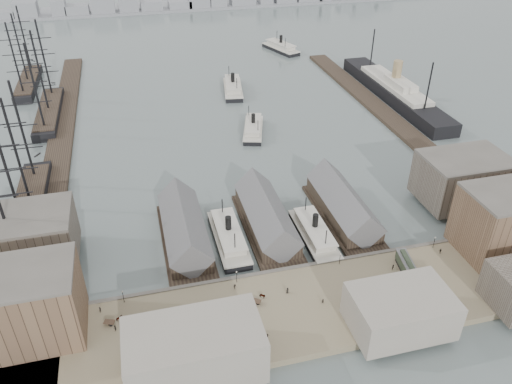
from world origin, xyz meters
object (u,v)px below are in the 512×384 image
object	(u,v)px
horse_cart_right	(398,282)
horse_cart_center	(260,298)
ferry_docked_west	(229,236)
ocean_steamer	(394,91)
tram	(406,266)
horse_cart_left	(116,319)

from	to	relation	value
horse_cart_right	horse_cart_center	bearing A→B (deg)	104.14
ferry_docked_west	ocean_steamer	size ratio (longest dim) A/B	0.30
tram	ferry_docked_west	bearing A→B (deg)	157.36
ferry_docked_west	ocean_steamer	distance (m)	141.15
horse_cart_left	horse_cart_right	world-z (taller)	horse_cart_right
ocean_steamer	horse_cart_right	xyz separation A→B (m)	(-64.83, -125.99, -1.30)
ocean_steamer	tram	xyz separation A→B (m)	(-60.33, -122.04, -0.13)
tram	horse_cart_left	bearing A→B (deg)	-171.72
ocean_steamer	horse_cart_left	size ratio (longest dim) A/B	20.27
ocean_steamer	tram	distance (m)	136.14
ferry_docked_west	horse_cart_center	distance (m)	28.32
tram	ocean_steamer	bearing A→B (deg)	72.88
ferry_docked_west	horse_cart_left	size ratio (longest dim) A/B	5.99
ocean_steamer	horse_cart_left	bearing A→B (deg)	-139.03
ferry_docked_west	horse_cart_left	xyz separation A→B (m)	(-34.09, -26.48, 0.39)
ferry_docked_west	horse_cart_left	world-z (taller)	ferry_docked_west
horse_cart_center	horse_cart_right	distance (m)	37.93
ferry_docked_west	horse_cart_center	world-z (taller)	ferry_docked_west
horse_cart_right	horse_cart_left	bearing A→B (deg)	105.38
horse_cart_left	ferry_docked_west	bearing A→B (deg)	-31.95
horse_cart_left	horse_cart_right	bearing A→B (deg)	-73.79
ferry_docked_west	ocean_steamer	bearing A→B (deg)	41.93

